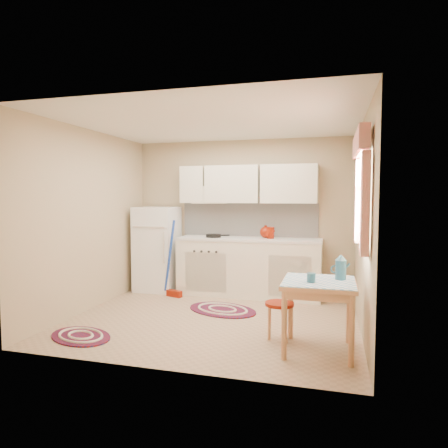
{
  "coord_description": "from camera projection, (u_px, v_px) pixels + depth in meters",
  "views": [
    {
      "loc": [
        1.46,
        -4.86,
        1.58
      ],
      "look_at": [
        0.07,
        0.25,
        1.21
      ],
      "focal_mm": 32.0,
      "sensor_mm": 36.0,
      "label": 1
    }
  ],
  "objects": [
    {
      "name": "frying_pan",
      "position": [
        213.0,
        236.0,
        6.41
      ],
      "size": [
        0.32,
        0.32,
        0.05
      ],
      "primitive_type": "cylinder",
      "rotation": [
        0.0,
        0.0,
        0.41
      ],
      "color": "black",
      "rests_on": "countertop"
    },
    {
      "name": "countertop",
      "position": [
        249.0,
        239.0,
        6.31
      ],
      "size": [
        2.27,
        0.62,
        0.04
      ],
      "primitive_type": "cube",
      "color": "silver",
      "rests_on": "base_cabinets"
    },
    {
      "name": "red_kettle",
      "position": [
        265.0,
        232.0,
        6.23
      ],
      "size": [
        0.22,
        0.2,
        0.2
      ],
      "primitive_type": null,
      "rotation": [
        0.0,
        0.0,
        -0.14
      ],
      "color": "maroon",
      "rests_on": "countertop"
    },
    {
      "name": "red_canister",
      "position": [
        270.0,
        233.0,
        6.21
      ],
      "size": [
        0.11,
        0.11,
        0.16
      ],
      "primitive_type": "cylinder",
      "rotation": [
        0.0,
        0.0,
        0.01
      ],
      "color": "maroon",
      "rests_on": "countertop"
    },
    {
      "name": "base_cabinets",
      "position": [
        249.0,
        268.0,
        6.34
      ],
      "size": [
        2.25,
        0.6,
        0.88
      ],
      "primitive_type": "cube",
      "color": "white",
      "rests_on": "ground"
    },
    {
      "name": "stool",
      "position": [
        279.0,
        321.0,
        4.38
      ],
      "size": [
        0.42,
        0.42,
        0.42
      ],
      "primitive_type": "cylinder",
      "rotation": [
        0.0,
        0.0,
        -0.42
      ],
      "color": "maroon",
      "rests_on": "ground"
    },
    {
      "name": "table",
      "position": [
        318.0,
        316.0,
        4.05
      ],
      "size": [
        0.72,
        0.72,
        0.72
      ],
      "primitive_type": "cube",
      "color": "tan",
      "rests_on": "ground"
    },
    {
      "name": "rug_left",
      "position": [
        81.0,
        336.0,
        4.48
      ],
      "size": [
        0.95,
        0.8,
        0.02
      ],
      "primitive_type": null,
      "rotation": [
        0.0,
        0.0,
        -0.39
      ],
      "color": "maroon",
      "rests_on": "ground"
    },
    {
      "name": "mug",
      "position": [
        311.0,
        278.0,
        3.95
      ],
      "size": [
        0.11,
        0.11,
        0.1
      ],
      "primitive_type": "cylinder",
      "rotation": [
        0.0,
        0.0,
        0.35
      ],
      "color": "#285F7C",
      "rests_on": "table"
    },
    {
      "name": "room_shell",
      "position": [
        230.0,
        195.0,
        5.25
      ],
      "size": [
        3.64,
        3.6,
        2.52
      ],
      "color": "tan",
      "rests_on": "ground"
    },
    {
      "name": "rug_center",
      "position": [
        222.0,
        310.0,
        5.53
      ],
      "size": [
        1.18,
        0.98,
        0.02
      ],
      "primitive_type": null,
      "rotation": [
        0.0,
        0.0,
        -0.34
      ],
      "color": "maroon",
      "rests_on": "ground"
    },
    {
      "name": "broom",
      "position": [
        174.0,
        259.0,
        6.24
      ],
      "size": [
        0.3,
        0.21,
        1.2
      ],
      "primitive_type": null,
      "rotation": [
        0.0,
        0.0,
        -0.34
      ],
      "color": "blue",
      "rests_on": "ground"
    },
    {
      "name": "coffee_pot",
      "position": [
        341.0,
        267.0,
        4.08
      ],
      "size": [
        0.16,
        0.14,
        0.28
      ],
      "primitive_type": null,
      "rotation": [
        0.0,
        0.0,
        0.22
      ],
      "color": "#285F7C",
      "rests_on": "table"
    },
    {
      "name": "fridge",
      "position": [
        157.0,
        249.0,
        6.68
      ],
      "size": [
        0.65,
        0.6,
        1.4
      ],
      "primitive_type": "cube",
      "color": "white",
      "rests_on": "ground"
    }
  ]
}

